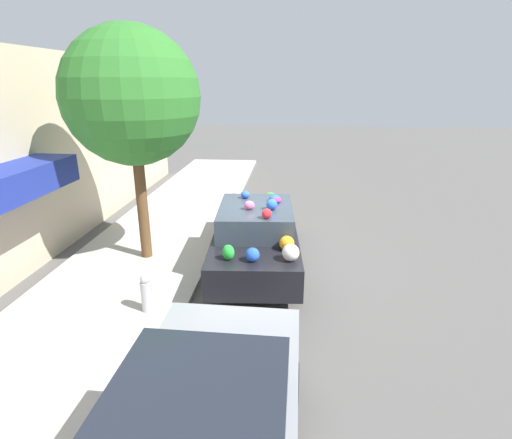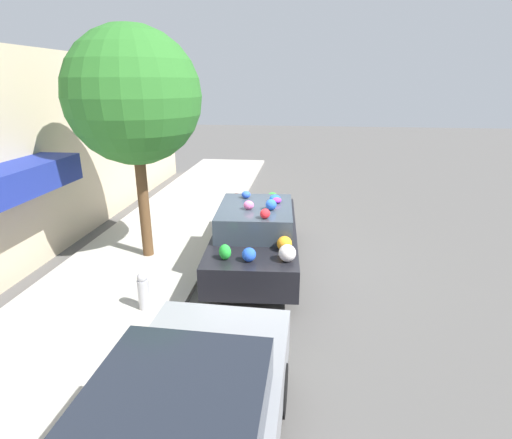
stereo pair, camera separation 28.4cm
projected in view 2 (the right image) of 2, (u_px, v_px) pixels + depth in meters
The scene contains 6 objects.
ground_plane at pixel (257, 264), 9.05m from camera, with size 60.00×60.00×0.00m, color #565451.
sidewalk_curb at pixel (143, 256), 9.35m from camera, with size 24.00×3.20×0.10m.
building_facade at pixel (35, 160), 8.76m from camera, with size 18.00×1.20×4.61m.
street_tree at pixel (134, 97), 8.17m from camera, with size 2.79×2.79×4.92m.
fire_hydrant at pixel (143, 291), 6.99m from camera, with size 0.20×0.20×0.70m.
art_car at pixel (256, 234), 8.78m from camera, with size 4.51×2.02×1.65m.
Camera 2 is at (-8.17, -0.99, 3.92)m, focal length 28.00 mm.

